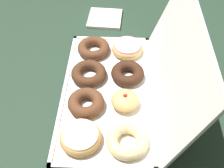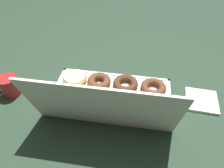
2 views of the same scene
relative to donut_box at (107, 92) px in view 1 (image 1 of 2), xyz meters
name	(u,v)px [view 1 (image 1 of 2)]	position (x,y,z in m)	size (l,w,h in m)	color
ground_plane	(107,93)	(0.00, 0.00, -0.01)	(3.00, 3.00, 0.00)	#233828
donut_box	(107,92)	(0.00, 0.00, 0.00)	(0.54, 0.29, 0.01)	white
box_lid_open	(175,62)	(0.00, 0.19, 0.14)	(0.54, 0.30, 0.01)	white
chocolate_cake_ring_donut_0	(94,48)	(-0.19, -0.06, 0.02)	(0.12, 0.12, 0.03)	#59331E
chocolate_cake_ring_donut_1	(89,73)	(-0.06, -0.07, 0.02)	(0.12, 0.12, 0.03)	#472816
chocolate_cake_ring_donut_2	(86,103)	(0.07, -0.06, 0.02)	(0.11, 0.11, 0.04)	#59331E
glazed_ring_donut_3	(81,137)	(0.19, -0.06, 0.02)	(0.12, 0.12, 0.04)	tan
pink_frosted_donut_4	(127,48)	(-0.19, 0.06, 0.02)	(0.11, 0.11, 0.04)	tan
chocolate_cake_ring_donut_5	(128,73)	(-0.06, 0.06, 0.02)	(0.11, 0.11, 0.04)	#381E11
jelly_filled_donut_6	(125,100)	(0.06, 0.06, 0.03)	(0.09, 0.09, 0.05)	tan
cruller_donut_7	(127,140)	(0.19, 0.06, 0.02)	(0.12, 0.12, 0.04)	#EACC8C
napkin_stack	(105,18)	(-0.41, -0.03, 0.00)	(0.14, 0.14, 0.01)	white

